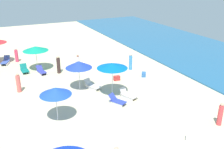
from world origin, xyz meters
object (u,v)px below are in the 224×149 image
Objects in this scene: cooler_box_0 at (117,78)px; umbrella_2 at (79,64)px; beachgoer_6 at (78,64)px; lounge_chair_0_0 at (24,70)px; umbrella_3 at (55,91)px; lounge_chair_2_0 at (92,85)px; beachgoer_5 at (18,83)px; beachgoer_1 at (131,62)px; beachgoer_4 at (58,65)px; lounge_chair_0_1 at (41,71)px; lounge_chair_1_0 at (128,95)px; lounge_chair_5_1 at (6,61)px; beachgoer_2 at (16,55)px; umbrella_0 at (35,48)px; lounge_chair_1_1 at (117,101)px; umbrella_1 at (112,66)px; beachgoer_3 at (220,115)px; cooler_box_2 at (144,74)px; cooler_box_1 at (190,137)px.

umbrella_2 is at bearing -165.64° from cooler_box_0.
umbrella_2 is 4.22m from beachgoer_6.
lounge_chair_0_0 is 0.55× the size of umbrella_3.
lounge_chair_2_0 is 5.82m from beachgoer_5.
beachgoer_1 is at bearing 45.05° from cooler_box_0.
beachgoer_5 is at bearing -116.33° from beachgoer_4.
lounge_chair_0_1 is 0.91× the size of lounge_chair_1_0.
cooler_box_0 is (3.96, 4.13, -0.61)m from beachgoer_4.
lounge_chair_0_0 is 0.81× the size of lounge_chair_2_0.
lounge_chair_2_0 is 11.21m from lounge_chair_5_1.
beachgoer_4 reaches higher than beachgoer_2.
lounge_chair_5_1 is at bearing -141.23° from umbrella_0.
umbrella_2 reaches higher than beachgoer_6.
beachgoer_2 is at bearing 91.42° from lounge_chair_2_0.
umbrella_2 is 1.53× the size of beachgoer_5.
beachgoer_6 is (-3.82, 1.17, -1.34)m from umbrella_2.
lounge_chair_1_0 is 0.65× the size of umbrella_3.
lounge_chair_1_1 is 0.88× the size of beachgoer_5.
umbrella_1 is 1.78× the size of lounge_chair_1_0.
lounge_chair_1_0 is at bearing 48.99° from umbrella_1.
cooler_box_0 is at bearing 45.90° from umbrella_0.
lounge_chair_1_1 is 7.36m from beachgoer_1.
beachgoer_6 reaches higher than beachgoer_5.
beachgoer_3 reaches higher than cooler_box_2.
cooler_box_2 is (-4.08, 9.03, -1.86)m from umbrella_3.
lounge_chair_2_0 is (6.15, 4.47, -0.02)m from lounge_chair_0_0.
cooler_box_2 is (-8.96, 0.07, -0.51)m from beachgoer_3.
umbrella_3 is 5.94m from beachgoer_5.
umbrella_2 reaches higher than lounge_chair_2_0.
lounge_chair_1_0 is at bearing -104.33° from beachgoer_2.
cooler_box_1 is (5.72, 1.76, -0.06)m from lounge_chair_1_1.
umbrella_1 is at bearing 130.13° from beachgoer_6.
lounge_chair_1_1 is at bearing -104.06° from lounge_chair_2_0.
lounge_chair_1_1 is at bearing -114.01° from beachgoer_5.
beachgoer_2 is 2.69× the size of cooler_box_0.
beachgoer_4 is at bearing 143.61° from cooler_box_0.
cooler_box_2 is at bearing -63.84° from cooler_box_1.
lounge_chair_0_0 is at bearing -46.36° from lounge_chair_5_1.
cooler_box_1 is (5.38, 6.20, -1.87)m from umbrella_3.
beachgoer_2 reaches higher than cooler_box_2.
lounge_chair_1_1 is 7.42m from beachgoer_6.
umbrella_1 is at bearing 150.75° from cooler_box_2.
lounge_chair_0_0 reaches higher than lounge_chair_2_0.
beachgoer_5 is at bearing -136.37° from lounge_chair_0_1.
lounge_chair_5_1 is at bearing 111.78° from lounge_chair_0_1.
lounge_chair_1_1 is 3.09× the size of cooler_box_1.
umbrella_1 reaches higher than beachgoer_3.
beachgoer_4 is 4.81m from beachgoer_5.
lounge_chair_1_1 is at bearing 161.23° from cooler_box_2.
beachgoer_4 reaches higher than lounge_chair_0_0.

